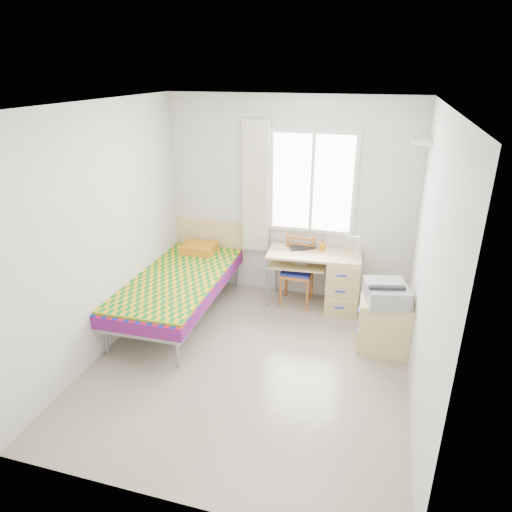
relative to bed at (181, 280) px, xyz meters
The scene contains 17 objects.
floor 1.43m from the bed, 34.84° to the right, with size 3.50×3.50×0.00m, color #BCAD93.
ceiling 2.54m from the bed, 34.84° to the right, with size 3.50×3.50×0.00m, color white.
wall_back 1.70m from the bed, 41.15° to the left, with size 3.20×3.20×0.00m, color silver.
wall_left 1.24m from the bed, 122.02° to the right, with size 3.50×3.50×0.00m, color silver.
wall_right 2.95m from the bed, 15.95° to the right, with size 3.50×3.50×0.00m, color silver.
window 2.02m from the bed, 33.91° to the left, with size 1.10×0.04×1.30m.
curtain 1.51m from the bed, 52.46° to the left, with size 0.35×0.05×1.70m, color beige.
floating_shelf 3.17m from the bed, 13.47° to the left, with size 0.20×0.32×0.03m, color white.
bed is the anchor object (origin of this frame).
desk 1.95m from the bed, 20.44° to the left, with size 1.20×0.61×0.73m.
chair 1.50m from the bed, 27.86° to the left, with size 0.39×0.39×0.89m.
cabinet 2.44m from the bed, ahead, with size 0.56×0.49×0.59m.
printer 2.43m from the bed, ahead, with size 0.51×0.56×0.21m.
laptop 1.60m from the bed, 28.28° to the left, with size 0.35×0.22×0.03m, color black.
pen_cup 1.82m from the bed, 26.63° to the left, with size 0.08×0.08×0.10m, color orange.
task_lamp 2.15m from the bed, 17.74° to the left, with size 0.21×0.30×0.35m.
book 1.46m from the bed, 27.76° to the left, with size 0.15×0.21×0.02m, color gray.
Camera 1 is at (1.15, -3.84, 2.89)m, focal length 32.00 mm.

